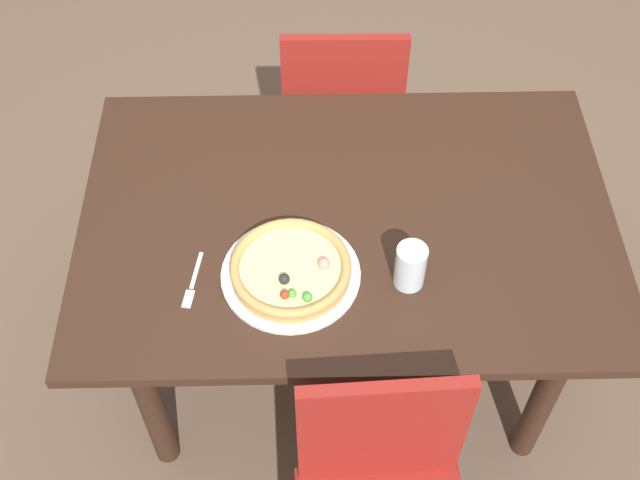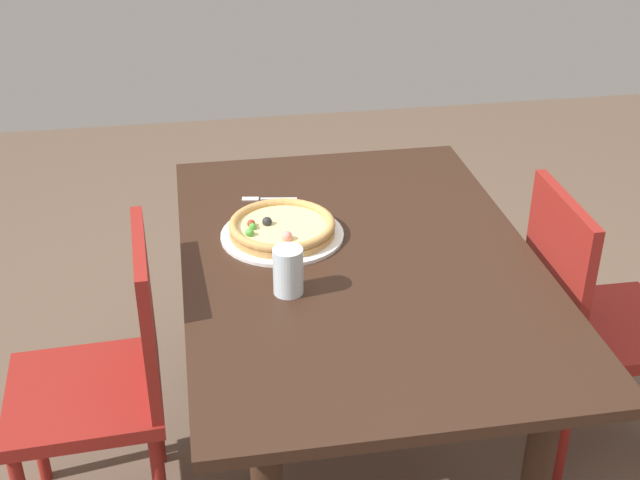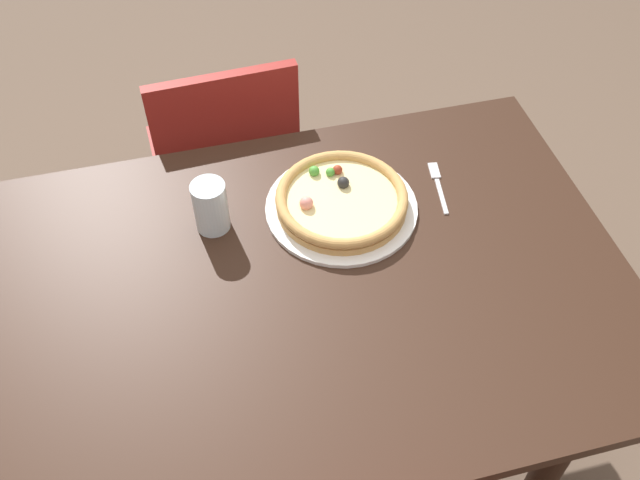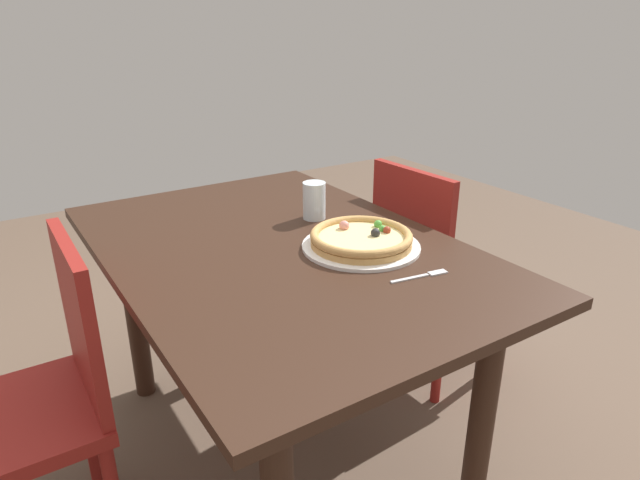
% 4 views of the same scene
% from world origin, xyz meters
% --- Properties ---
extents(ground_plane, '(6.00, 6.00, 0.00)m').
position_xyz_m(ground_plane, '(0.00, 0.00, 0.00)').
color(ground_plane, brown).
extents(dining_table, '(1.38, 0.93, 0.73)m').
position_xyz_m(dining_table, '(0.00, 0.00, 0.62)').
color(dining_table, '#331E14').
rests_on(dining_table, ground).
extents(chair_far, '(0.42, 0.42, 0.86)m').
position_xyz_m(chair_far, '(-0.06, 0.68, 0.47)').
color(chair_far, maroon).
rests_on(chair_far, ground).
extents(plate, '(0.34, 0.34, 0.01)m').
position_xyz_m(plate, '(0.15, 0.19, 0.74)').
color(plate, white).
rests_on(plate, dining_table).
extents(pizza, '(0.29, 0.29, 0.05)m').
position_xyz_m(pizza, '(0.15, 0.19, 0.76)').
color(pizza, tan).
rests_on(pizza, plate).
extents(fork, '(0.04, 0.17, 0.00)m').
position_xyz_m(fork, '(0.38, 0.21, 0.73)').
color(fork, silver).
rests_on(fork, dining_table).
extents(drinking_glass, '(0.07, 0.07, 0.12)m').
position_xyz_m(drinking_glass, '(-0.14, 0.21, 0.79)').
color(drinking_glass, silver).
rests_on(drinking_glass, dining_table).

